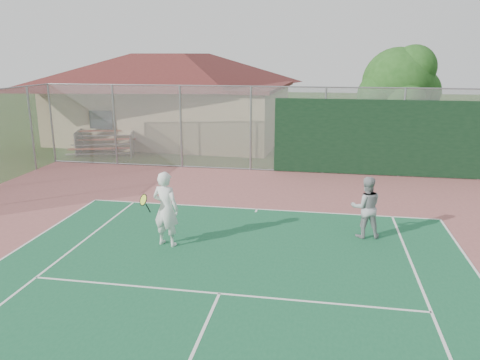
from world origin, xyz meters
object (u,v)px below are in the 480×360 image
(tree, at_px, (399,86))
(player_white_front, at_px, (166,209))
(player_grey_back, at_px, (366,208))
(clubhouse, at_px, (173,88))
(bleachers, at_px, (105,142))

(tree, relative_size, player_white_front, 2.68)
(player_grey_back, bearing_deg, tree, -110.68)
(clubhouse, xyz_separation_m, bleachers, (-2.11, -4.57, -2.31))
(clubhouse, distance_m, player_white_front, 15.85)
(player_white_front, bearing_deg, bleachers, -44.26)
(bleachers, relative_size, player_grey_back, 2.06)
(clubhouse, relative_size, tree, 2.64)
(clubhouse, bearing_deg, player_grey_back, -51.43)
(tree, distance_m, player_grey_back, 10.49)
(tree, height_order, player_white_front, tree)
(bleachers, distance_m, player_grey_back, 14.79)
(clubhouse, xyz_separation_m, tree, (11.69, -3.64, 0.51))
(bleachers, xyz_separation_m, tree, (13.80, 0.94, 2.81))
(clubhouse, height_order, player_grey_back, clubhouse)
(player_grey_back, bearing_deg, bleachers, -46.51)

